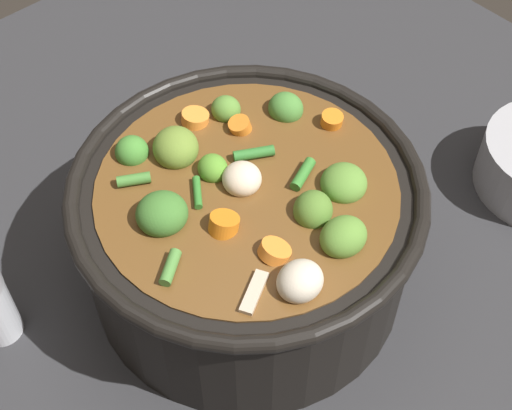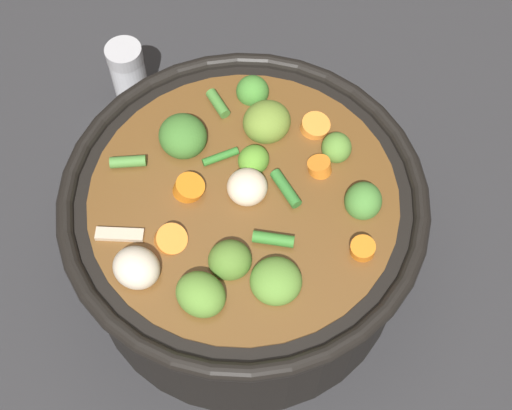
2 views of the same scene
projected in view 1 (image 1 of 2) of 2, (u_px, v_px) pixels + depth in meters
name	position (u px, v px, depth m)	size (l,w,h in m)	color
ground_plane	(248.00, 273.00, 0.79)	(1.10, 1.10, 0.00)	#2D2D30
cooking_pot	(247.00, 229.00, 0.73)	(0.33, 0.33, 0.16)	black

